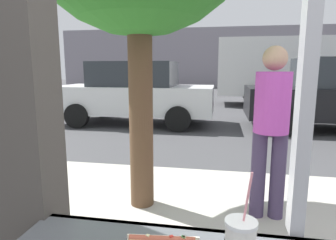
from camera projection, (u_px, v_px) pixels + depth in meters
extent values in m
plane|color=#424244|center=(229.00, 119.00, 8.95)|extent=(60.00, 60.00, 0.00)
cube|color=#B2ADA3|center=(248.00, 228.00, 2.74)|extent=(16.00, 2.80, 0.11)
cube|color=#423D38|center=(6.00, 89.00, 1.23)|extent=(0.40, 0.20, 2.90)
cube|color=#9E9EA3|center=(311.00, 29.00, 0.98)|extent=(0.05, 0.08, 1.49)
cube|color=gray|center=(225.00, 58.00, 23.87)|extent=(28.00, 1.20, 4.81)
cylinder|color=black|center=(241.00, 226.00, 0.85)|extent=(0.08, 0.08, 0.01)
cylinder|color=white|center=(241.00, 223.00, 0.85)|extent=(0.10, 0.10, 0.01)
cylinder|color=pink|center=(247.00, 204.00, 0.83)|extent=(0.03, 0.03, 0.20)
cube|color=beige|center=(163.00, 239.00, 1.03)|extent=(0.26, 0.03, 0.03)
cylinder|color=#9E4733|center=(162.00, 240.00, 0.99)|extent=(0.23, 0.05, 0.03)
cube|color=#337A2D|center=(183.00, 237.00, 0.98)|extent=(0.01, 0.01, 0.01)
cube|color=beige|center=(184.00, 237.00, 0.98)|extent=(0.01, 0.01, 0.01)
cube|color=beige|center=(148.00, 236.00, 0.99)|extent=(0.01, 0.01, 0.01)
cube|color=red|center=(171.00, 237.00, 0.99)|extent=(0.02, 0.01, 0.01)
cube|color=silver|center=(136.00, 99.00, 8.16)|extent=(4.31, 1.79, 0.75)
cube|color=#282D33|center=(134.00, 74.00, 8.04)|extent=(2.24, 1.58, 0.66)
cylinder|color=black|center=(186.00, 109.00, 8.86)|extent=(0.64, 0.18, 0.64)
cylinder|color=black|center=(178.00, 119.00, 7.13)|extent=(0.64, 0.18, 0.64)
cylinder|color=black|center=(104.00, 107.00, 9.33)|extent=(0.64, 0.18, 0.64)
cylinder|color=black|center=(77.00, 116.00, 7.59)|extent=(0.64, 0.18, 0.64)
cylinder|color=black|center=(274.00, 111.00, 8.44)|extent=(0.64, 0.18, 0.64)
cylinder|color=black|center=(288.00, 123.00, 6.65)|extent=(0.64, 0.18, 0.64)
cube|color=silver|center=(276.00, 67.00, 12.14)|extent=(4.75, 2.20, 2.30)
cylinder|color=black|center=(251.00, 92.00, 13.55)|extent=(0.90, 0.24, 0.90)
cylinder|color=black|center=(257.00, 97.00, 11.42)|extent=(0.90, 0.24, 0.90)
cylinder|color=#4B3D5F|center=(258.00, 175.00, 2.80)|extent=(0.14, 0.14, 0.84)
cylinder|color=#4B3D5F|center=(278.00, 176.00, 2.77)|extent=(0.14, 0.14, 0.84)
cylinder|color=#C94CBD|center=(272.00, 103.00, 2.67)|extent=(0.32, 0.32, 0.56)
sphere|color=tan|center=(275.00, 58.00, 2.60)|extent=(0.22, 0.22, 0.22)
cylinder|color=brown|center=(141.00, 106.00, 2.94)|extent=(0.24, 0.24, 2.11)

